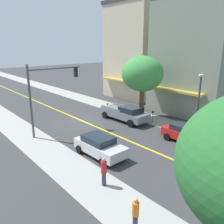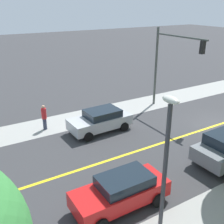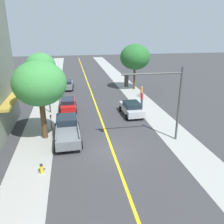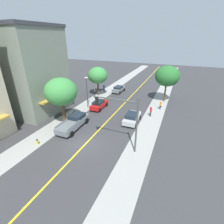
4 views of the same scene
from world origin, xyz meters
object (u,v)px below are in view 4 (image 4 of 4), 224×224
object	(u,v)px
street_tree_left_far	(61,92)
grey_pickup_truck	(74,122)
pedestrian_orange_shirt	(160,105)
grey_sedan_left_curb	(119,89)
traffic_light_mast	(123,115)
red_sedan_left_curb	(99,104)
small_dog	(162,106)
silver_sedan_right_curb	(132,118)
street_tree_left_near	(167,76)
street_tree_right_corner	(98,76)
pedestrian_black_shirt	(95,94)
street_lamp	(87,89)
pedestrian_blue_shirt	(104,88)
pedestrian_red_shirt	(151,111)
fire_hydrant	(37,142)
parking_meter	(75,113)

from	to	relation	value
street_tree_left_far	grey_pickup_truck	bearing A→B (deg)	-14.17
pedestrian_orange_shirt	grey_sedan_left_curb	bearing A→B (deg)	163.31
traffic_light_mast	red_sedan_left_curb	distance (m)	13.06
grey_sedan_left_curb	small_dog	size ratio (longest dim) A/B	6.11
silver_sedan_right_curb	small_dog	distance (m)	8.69
red_sedan_left_curb	pedestrian_orange_shirt	world-z (taller)	pedestrian_orange_shirt
street_tree_left_near	silver_sedan_right_curb	distance (m)	12.78
small_dog	street_tree_right_corner	bearing A→B (deg)	-92.01
grey_sedan_left_curb	silver_sedan_right_curb	bearing A→B (deg)	-149.18
traffic_light_mast	silver_sedan_right_curb	distance (m)	7.68
street_tree_left_far	grey_pickup_truck	xyz separation A→B (m)	(2.05, -0.52, -4.17)
street_tree_right_corner	pedestrian_black_shirt	size ratio (longest dim) A/B	3.46
traffic_light_mast	street_lamp	world-z (taller)	traffic_light_mast
street_tree_right_corner	pedestrian_blue_shirt	distance (m)	4.78
traffic_light_mast	pedestrian_red_shirt	size ratio (longest dim) A/B	3.60
pedestrian_orange_shirt	pedestrian_red_shirt	xyz separation A→B (m)	(-1.08, -3.63, 0.11)
street_tree_left_far	street_lamp	xyz separation A→B (m)	(0.01, 6.86, -1.48)
street_tree_right_corner	traffic_light_mast	size ratio (longest dim) A/B	0.95
fire_hydrant	street_lamp	size ratio (longest dim) A/B	0.13
street_tree_left_near	pedestrian_black_shirt	world-z (taller)	street_tree_left_near
street_tree_left_near	fire_hydrant	size ratio (longest dim) A/B	9.51
pedestrian_black_shirt	grey_sedan_left_curb	bearing A→B (deg)	-93.69
red_sedan_left_curb	pedestrian_black_shirt	xyz separation A→B (m)	(-3.41, 4.70, 0.17)
parking_meter	grey_pickup_truck	xyz separation A→B (m)	(1.61, -2.58, -0.02)
grey_sedan_left_curb	traffic_light_mast	bearing A→B (deg)	-155.79
street_tree_left_near	pedestrian_red_shirt	distance (m)	9.32
fire_hydrant	street_lamp	xyz separation A→B (m)	(-0.25, 12.59, 3.23)
street_tree_left_far	pedestrian_orange_shirt	size ratio (longest dim) A/B	4.34
pedestrian_orange_shirt	street_tree_right_corner	bearing A→B (deg)	-175.74
parking_meter	grey_sedan_left_curb	distance (m)	15.85
silver_sedan_right_curb	pedestrian_orange_shirt	size ratio (longest dim) A/B	2.69
small_dog	pedestrian_black_shirt	bearing A→B (deg)	-84.13
street_lamp	grey_pickup_truck	world-z (taller)	street_lamp
fire_hydrant	pedestrian_red_shirt	distance (m)	17.51
traffic_light_mast	silver_sedan_right_curb	bearing A→B (deg)	-83.14
street_tree_left_near	red_sedan_left_curb	bearing A→B (deg)	-141.09
street_tree_right_corner	pedestrian_blue_shirt	xyz separation A→B (m)	(-0.08, 3.17, -3.58)
traffic_light_mast	pedestrian_red_shirt	distance (m)	10.69
grey_sedan_left_curb	pedestrian_orange_shirt	world-z (taller)	pedestrian_orange_shirt
street_tree_left_far	red_sedan_left_curb	bearing A→B (deg)	73.44
grey_sedan_left_curb	pedestrian_red_shirt	bearing A→B (deg)	-134.59
street_tree_right_corner	grey_pickup_truck	world-z (taller)	street_tree_right_corner
pedestrian_orange_shirt	pedestrian_black_shirt	bearing A→B (deg)	-167.88
silver_sedan_right_curb	pedestrian_blue_shirt	distance (m)	16.75
silver_sedan_right_curb	pedestrian_blue_shirt	bearing A→B (deg)	38.63
fire_hydrant	small_dog	bearing A→B (deg)	54.96
pedestrian_black_shirt	silver_sedan_right_curb	bearing A→B (deg)	169.61
red_sedan_left_curb	pedestrian_orange_shirt	xyz separation A→B (m)	(10.50, 3.98, 0.06)
street_lamp	pedestrian_orange_shirt	bearing A→B (deg)	19.07
traffic_light_mast	pedestrian_blue_shirt	world-z (taller)	traffic_light_mast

